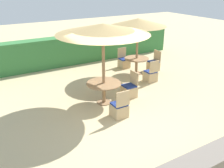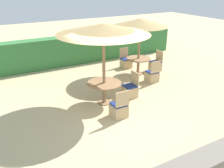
# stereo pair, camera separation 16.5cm
# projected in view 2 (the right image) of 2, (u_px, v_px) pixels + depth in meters

# --- Properties ---
(ground_plane) EXTENTS (40.00, 40.00, 0.00)m
(ground_plane) POSITION_uv_depth(u_px,v_px,m) (121.00, 117.00, 7.75)
(ground_plane) COLOR #C6B284
(hedge_row) EXTENTS (13.00, 0.70, 1.40)m
(hedge_row) POSITION_uv_depth(u_px,v_px,m) (60.00, 52.00, 12.17)
(hedge_row) COLOR #387A3D
(hedge_row) RESTS_ON ground_plane
(parasol_center) EXTENTS (2.97, 2.97, 2.71)m
(parasol_center) POSITION_uv_depth(u_px,v_px,m) (103.00, 29.00, 7.69)
(parasol_center) COLOR #93704C
(parasol_center) RESTS_ON ground_plane
(round_table_center) EXTENTS (1.17, 1.17, 0.75)m
(round_table_center) POSITION_uv_depth(u_px,v_px,m) (104.00, 87.00, 8.44)
(round_table_center) COLOR #93704C
(round_table_center) RESTS_ON ground_plane
(patio_chair_center_south) EXTENTS (0.46, 0.46, 0.93)m
(patio_chair_center_south) POSITION_uv_depth(u_px,v_px,m) (119.00, 109.00, 7.69)
(patio_chair_center_south) COLOR tan
(patio_chair_center_south) RESTS_ON ground_plane
(patio_chair_center_east) EXTENTS (0.46, 0.46, 0.93)m
(patio_chair_center_east) POSITION_uv_depth(u_px,v_px,m) (130.00, 90.00, 9.01)
(patio_chair_center_east) COLOR tan
(patio_chair_center_east) RESTS_ON ground_plane
(parasol_back_right) EXTENTS (2.40, 2.40, 2.46)m
(parasol_back_right) POSITION_uv_depth(u_px,v_px,m) (140.00, 23.00, 10.46)
(parasol_back_right) COLOR #93704C
(parasol_back_right) RESTS_ON ground_plane
(round_table_back_right) EXTENTS (1.07, 1.07, 0.73)m
(round_table_back_right) POSITION_uv_depth(u_px,v_px,m) (138.00, 61.00, 11.12)
(round_table_back_right) COLOR #93704C
(round_table_back_right) RESTS_ON ground_plane
(patio_chair_back_right_south) EXTENTS (0.46, 0.46, 0.93)m
(patio_chair_back_right_south) POSITION_uv_depth(u_px,v_px,m) (152.00, 76.00, 10.38)
(patio_chair_back_right_south) COLOR tan
(patio_chair_back_right_south) RESTS_ON ground_plane
(patio_chair_back_right_north) EXTENTS (0.46, 0.46, 0.93)m
(patio_chair_back_right_north) POSITION_uv_depth(u_px,v_px,m) (126.00, 62.00, 12.05)
(patio_chair_back_right_north) COLOR tan
(patio_chair_back_right_north) RESTS_ON ground_plane
(patio_chair_back_right_east) EXTENTS (0.46, 0.46, 0.93)m
(patio_chair_back_right_east) POSITION_uv_depth(u_px,v_px,m) (156.00, 65.00, 11.63)
(patio_chair_back_right_east) COLOR tan
(patio_chair_back_right_east) RESTS_ON ground_plane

